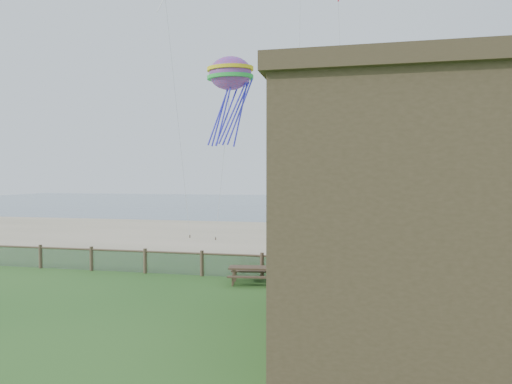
% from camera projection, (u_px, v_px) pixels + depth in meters
% --- Properties ---
extents(ground, '(160.00, 160.00, 0.00)m').
position_uv_depth(ground, '(148.00, 312.00, 16.45)').
color(ground, '#25531C').
rests_on(ground, ground).
extents(sand_beach, '(72.00, 20.00, 0.02)m').
position_uv_depth(sand_beach, '(264.00, 235.00, 37.95)').
color(sand_beach, tan).
rests_on(sand_beach, ground).
extents(ocean, '(160.00, 68.00, 0.02)m').
position_uv_depth(ocean, '(312.00, 204.00, 80.94)').
color(ocean, slate).
rests_on(ocean, ground).
extents(chainlink_fence, '(36.20, 0.20, 1.25)m').
position_uv_depth(chainlink_fence, '(202.00, 265.00, 22.30)').
color(chainlink_fence, brown).
rests_on(chainlink_fence, ground).
extents(motel_deck, '(15.00, 2.00, 0.50)m').
position_uv_depth(motel_deck, '(497.00, 290.00, 18.60)').
color(motel_deck, brown).
rests_on(motel_deck, ground).
extents(picnic_table, '(2.20, 1.78, 0.85)m').
position_uv_depth(picnic_table, '(251.00, 274.00, 20.76)').
color(picnic_table, brown).
rests_on(picnic_table, ground).
extents(octopus_kite, '(3.82, 3.25, 6.67)m').
position_uv_depth(octopus_kite, '(230.00, 99.00, 31.12)').
color(octopus_kite, '#F7274F').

